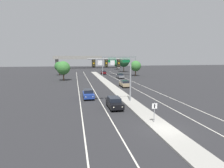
{
  "coord_description": "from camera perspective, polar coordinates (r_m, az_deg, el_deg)",
  "views": [
    {
      "loc": [
        -8.74,
        -17.18,
        7.38
      ],
      "look_at": [
        -3.2,
        11.23,
        3.2
      ],
      "focal_mm": 30.82,
      "sensor_mm": 36.0,
      "label": 1
    }
  ],
  "objects": [
    {
      "name": "car_receding_darkred",
      "position": [
        80.37,
        -2.58,
        3.53
      ],
      "size": [
        1.83,
        4.47,
        1.58
      ],
      "color": "#5B0F14",
      "rests_on": "ground"
    },
    {
      "name": "median_sign_post",
      "position": [
        21.75,
        12.46,
        -7.43
      ],
      "size": [
        0.6,
        0.1,
        2.2
      ],
      "color": "gray",
      "rests_on": "median_island"
    },
    {
      "name": "tree_far_right_b",
      "position": [
        73.01,
        7.03,
        5.31
      ],
      "size": [
        3.98,
        3.98,
        5.76
      ],
      "color": "#4C3823",
      "rests_on": "ground"
    },
    {
      "name": "overpass_bridge",
      "position": [
        122.07,
        -6.98,
        7.41
      ],
      "size": [
        42.4,
        6.4,
        7.65
      ],
      "color": "gray",
      "rests_on": "ground"
    },
    {
      "name": "car_oncoming_black",
      "position": [
        27.6,
        0.71,
        -5.53
      ],
      "size": [
        1.85,
        4.48,
        1.58
      ],
      "color": "black",
      "rests_on": "ground"
    },
    {
      "name": "car_receding_grey",
      "position": [
        65.24,
        2.43,
        2.44
      ],
      "size": [
        1.86,
        4.49,
        1.58
      ],
      "color": "slate",
      "rests_on": "ground"
    },
    {
      "name": "tree_far_right_c",
      "position": [
        105.9,
        1.53,
        6.01
      ],
      "size": [
        3.5,
        3.5,
        5.07
      ],
      "color": "#4C3823",
      "rests_on": "ground"
    },
    {
      "name": "tree_far_left_a",
      "position": [
        60.27,
        -14.24,
        4.62
      ],
      "size": [
        4.09,
        4.09,
        5.91
      ],
      "color": "#4C3823",
      "rests_on": "ground"
    },
    {
      "name": "car_receding_tan",
      "position": [
        46.75,
        3.71,
        0.14
      ],
      "size": [
        1.85,
        4.48,
        1.58
      ],
      "color": "tan",
      "rests_on": "ground"
    },
    {
      "name": "overhead_signal_mast",
      "position": [
        30.38,
        1.09,
        4.64
      ],
      "size": [
        7.02,
        0.44,
        7.2
      ],
      "color": "gray",
      "rests_on": "median_island"
    },
    {
      "name": "edge_stripe_right",
      "position": [
        45.98,
        10.48,
        -1.15
      ],
      "size": [
        0.14,
        100.0,
        0.01
      ],
      "primitive_type": "cube",
      "color": "silver",
      "rests_on": "ground"
    },
    {
      "name": "tree_far_right_a",
      "position": [
        91.85,
        3.53,
        6.68
      ],
      "size": [
        5.22,
        5.22,
        7.55
      ],
      "color": "#4C3823",
      "rests_on": "ground"
    },
    {
      "name": "lane_stripe_receding_center",
      "position": [
        44.88,
        6.55,
        -1.29
      ],
      "size": [
        0.14,
        100.0,
        0.01
      ],
      "primitive_type": "cube",
      "color": "silver",
      "rests_on": "ground"
    },
    {
      "name": "car_oncoming_blue",
      "position": [
        34.21,
        -7.06,
        -2.9
      ],
      "size": [
        1.84,
        4.48,
        1.58
      ],
      "color": "navy",
      "rests_on": "ground"
    },
    {
      "name": "median_island",
      "position": [
        36.98,
        2.86,
        -3.18
      ],
      "size": [
        2.4,
        110.0,
        0.15
      ],
      "primitive_type": "cube",
      "color": "#9E9B93",
      "rests_on": "ground"
    },
    {
      "name": "ground_plane",
      "position": [
        20.64,
        15.25,
        -13.03
      ],
      "size": [
        260.0,
        260.0,
        0.0
      ],
      "primitive_type": "plane",
      "color": "#28282B"
    },
    {
      "name": "lane_stripe_oncoming_center",
      "position": [
        43.01,
        -5.48,
        -1.69
      ],
      "size": [
        0.14,
        100.0,
        0.01
      ],
      "primitive_type": "cube",
      "color": "silver",
      "rests_on": "ground"
    },
    {
      "name": "edge_stripe_left",
      "position": [
        42.83,
        -9.88,
        -1.82
      ],
      "size": [
        0.14,
        100.0,
        0.01
      ],
      "primitive_type": "cube",
      "color": "silver",
      "rests_on": "ground"
    },
    {
      "name": "tree_far_left_c",
      "position": [
        78.09,
        -15.37,
        5.05
      ],
      "size": [
        3.66,
        3.66,
        5.3
      ],
      "color": "#4C3823",
      "rests_on": "ground"
    },
    {
      "name": "highway_sign_gantry",
      "position": [
        74.25,
        2.18,
        7.28
      ],
      "size": [
        13.28,
        0.42,
        7.5
      ],
      "color": "gray",
      "rests_on": "ground"
    }
  ]
}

